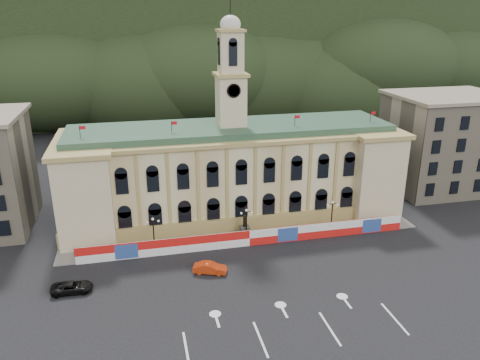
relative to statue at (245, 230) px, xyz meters
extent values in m
plane|color=black|center=(0.00, -18.00, -1.19)|extent=(260.00, 260.00, 0.00)
cube|color=black|center=(0.00, 112.00, 20.81)|extent=(230.00, 70.00, 44.00)
cube|color=#595651|center=(35.00, 92.00, 28.81)|extent=(22.00, 8.00, 14.00)
cube|color=#595651|center=(-48.00, 90.00, 24.81)|extent=(16.00, 7.00, 10.00)
cube|color=beige|center=(0.00, 10.00, 5.81)|extent=(55.00, 15.00, 14.00)
cube|color=tan|center=(0.00, 2.20, 0.01)|extent=(56.00, 0.80, 2.40)
cube|color=tan|center=(0.00, 10.00, 13.11)|extent=(56.20, 16.20, 0.60)
cube|color=#33553F|center=(0.00, 10.00, 13.81)|extent=(53.00, 13.00, 1.20)
cube|color=beige|center=(-23.50, 9.00, 5.81)|extent=(8.00, 17.00, 14.00)
cube|color=beige|center=(23.50, 9.00, 5.81)|extent=(8.00, 17.00, 14.00)
cube|color=beige|center=(0.00, 10.00, 18.41)|extent=(4.40, 4.40, 8.00)
cube|color=tan|center=(0.00, 10.00, 22.61)|extent=(5.20, 5.20, 0.50)
cube|color=beige|center=(0.00, 10.00, 25.91)|extent=(3.60, 3.60, 6.50)
cube|color=tan|center=(0.00, 10.00, 29.31)|extent=(4.20, 4.20, 0.40)
cylinder|color=black|center=(0.00, 7.70, 20.41)|extent=(2.20, 0.20, 2.20)
ellipsoid|color=silver|center=(0.00, 10.00, 30.21)|extent=(3.20, 3.20, 2.72)
cylinder|color=black|center=(0.00, 10.00, 33.41)|extent=(0.12, 0.12, 5.00)
cube|color=tan|center=(43.00, 13.00, 7.81)|extent=(20.00, 16.00, 18.00)
cube|color=gray|center=(43.00, 13.00, 17.11)|extent=(21.00, 17.00, 0.60)
cube|color=red|center=(0.00, -3.00, 0.06)|extent=(50.00, 0.25, 2.50)
cube|color=#2D4C96|center=(-18.00, -3.14, 0.06)|extent=(3.20, 0.05, 2.20)
cube|color=#2D4C96|center=(6.00, -3.14, 0.06)|extent=(3.20, 0.05, 2.20)
cube|color=#2D4C96|center=(20.00, -3.14, 0.06)|extent=(3.20, 0.05, 2.20)
cube|color=slate|center=(0.00, -0.25, -1.11)|extent=(56.00, 5.50, 0.16)
cube|color=#595651|center=(0.00, 0.00, -0.29)|extent=(1.40, 1.40, 1.80)
cylinder|color=black|center=(0.00, 0.00, 1.41)|extent=(0.60, 0.60, 1.60)
sphere|color=black|center=(0.00, 0.00, 2.31)|extent=(0.44, 0.44, 0.44)
cylinder|color=black|center=(-14.00, -1.00, -1.04)|extent=(0.44, 0.44, 0.30)
cylinder|color=black|center=(-14.00, -1.00, 1.21)|extent=(0.18, 0.18, 4.80)
cube|color=black|center=(-14.00, -1.00, 3.51)|extent=(1.60, 0.08, 0.08)
sphere|color=silver|center=(-14.80, -1.00, 3.36)|extent=(0.36, 0.36, 0.36)
sphere|color=silver|center=(-13.20, -1.00, 3.36)|extent=(0.36, 0.36, 0.36)
sphere|color=silver|center=(-14.00, -1.00, 3.76)|extent=(0.40, 0.40, 0.40)
cylinder|color=black|center=(0.00, -1.00, -1.04)|extent=(0.44, 0.44, 0.30)
cylinder|color=black|center=(0.00, -1.00, 1.21)|extent=(0.18, 0.18, 4.80)
cube|color=black|center=(0.00, -1.00, 3.51)|extent=(1.60, 0.08, 0.08)
sphere|color=silver|center=(-0.80, -1.00, 3.36)|extent=(0.36, 0.36, 0.36)
sphere|color=silver|center=(0.80, -1.00, 3.36)|extent=(0.36, 0.36, 0.36)
sphere|color=silver|center=(0.00, -1.00, 3.76)|extent=(0.40, 0.40, 0.40)
cylinder|color=black|center=(14.00, -1.00, -1.04)|extent=(0.44, 0.44, 0.30)
cylinder|color=black|center=(14.00, -1.00, 1.21)|extent=(0.18, 0.18, 4.80)
cube|color=black|center=(14.00, -1.00, 3.51)|extent=(1.60, 0.08, 0.08)
sphere|color=silver|center=(13.20, -1.00, 3.36)|extent=(0.36, 0.36, 0.36)
sphere|color=silver|center=(14.80, -1.00, 3.36)|extent=(0.36, 0.36, 0.36)
sphere|color=silver|center=(14.00, -1.00, 3.76)|extent=(0.40, 0.40, 0.40)
imported|color=red|center=(-7.06, -9.40, -0.44)|extent=(4.38, 5.49, 1.49)
imported|color=black|center=(-24.74, -10.05, -0.48)|extent=(2.47, 5.12, 1.41)
camera|label=1|loc=(-15.44, -63.99, 32.15)|focal=35.00mm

